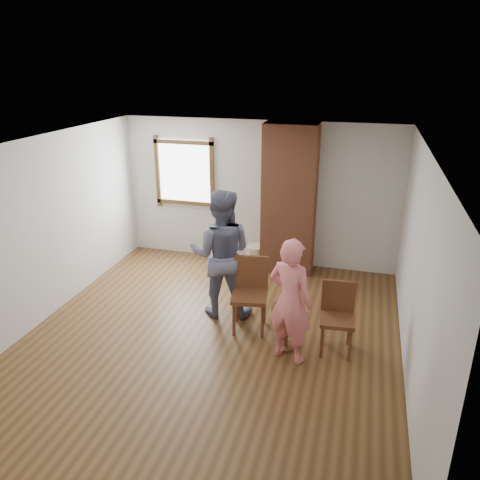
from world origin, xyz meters
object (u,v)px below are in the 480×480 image
Objects in this scene: person_pink at (290,301)px; side_table at (286,320)px; man at (221,254)px; dining_chair_left at (250,290)px; dining_chair_right at (337,313)px; stoneware_crock at (255,257)px.

side_table is at bearing -50.64° from person_pink.
dining_chair_left is at bearing 142.89° from man.
man is (-1.71, 0.48, 0.44)m from dining_chair_right.
person_pink is at bearing -150.12° from dining_chair_right.
dining_chair_left reaches higher than stoneware_crock.
person_pink reaches higher than stoneware_crock.
man is (-0.10, -1.71, 0.74)m from stoneware_crock.
dining_chair_left is 1.24m from dining_chair_right.
stoneware_crock is at bearing -47.39° from person_pink.
dining_chair_right is (1.21, -0.22, -0.06)m from dining_chair_left.
stoneware_crock is at bearing 112.52° from side_table.
dining_chair_left is 0.72m from side_table.
stoneware_crock is 0.46× the size of dining_chair_right.
dining_chair_right is at bearing 14.69° from side_table.
dining_chair_left is at bearing 164.78° from dining_chair_right.
side_table is (0.98, -2.36, 0.19)m from stoneware_crock.
side_table is at bearing -67.48° from stoneware_crock.
dining_chair_right is at bearing 154.64° from man.
dining_chair_right is at bearing -125.01° from person_pink.
stoneware_crock is at bearing -102.93° from man.
dining_chair_left is 0.54× the size of man.
stoneware_crock is 2.85m from person_pink.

